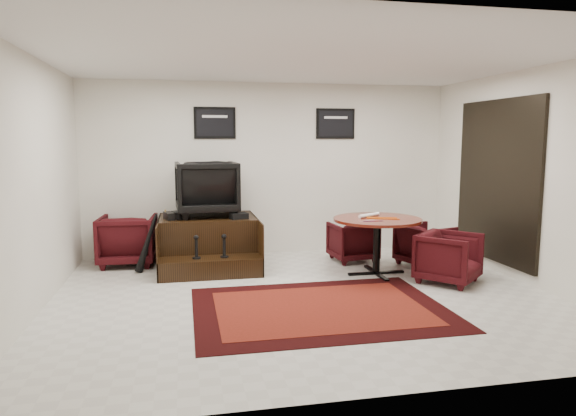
# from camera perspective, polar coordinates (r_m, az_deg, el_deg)

# --- Properties ---
(ground) EXTENTS (6.00, 6.00, 0.00)m
(ground) POSITION_cam_1_polar(r_m,az_deg,el_deg) (6.31, 1.94, -9.77)
(ground) COLOR silver
(ground) RESTS_ON ground
(room_shell) EXTENTS (6.02, 5.02, 2.81)m
(room_shell) POSITION_cam_1_polar(r_m,az_deg,el_deg) (6.25, 5.42, 6.66)
(room_shell) COLOR white
(room_shell) RESTS_ON ground
(area_rug) EXTENTS (2.81, 2.11, 0.01)m
(area_rug) POSITION_cam_1_polar(r_m,az_deg,el_deg) (5.88, 3.58, -11.06)
(area_rug) COLOR black
(area_rug) RESTS_ON ground
(shine_podium) EXTENTS (1.43, 1.48, 0.74)m
(shine_podium) POSITION_cam_1_polar(r_m,az_deg,el_deg) (7.80, -8.86, -3.91)
(shine_podium) COLOR black
(shine_podium) RESTS_ON ground
(shine_chair) EXTENTS (0.94, 0.88, 0.92)m
(shine_chair) POSITION_cam_1_polar(r_m,az_deg,el_deg) (7.82, -9.04, 2.49)
(shine_chair) COLOR black
(shine_chair) RESTS_ON shine_podium
(shoes_pair) EXTENTS (0.30, 0.34, 0.11)m
(shoes_pair) POSITION_cam_1_polar(r_m,az_deg,el_deg) (7.63, -12.63, -0.83)
(shoes_pair) COLOR black
(shoes_pair) RESTS_ON shine_podium
(polish_kit) EXTENTS (0.28, 0.23, 0.08)m
(polish_kit) POSITION_cam_1_polar(r_m,az_deg,el_deg) (7.51, -5.48, -0.89)
(polish_kit) COLOR black
(polish_kit) RESTS_ON shine_podium
(umbrella_black) EXTENTS (0.33, 0.12, 0.88)m
(umbrella_black) POSITION_cam_1_polar(r_m,az_deg,el_deg) (7.57, -15.37, -3.67)
(umbrella_black) COLOR black
(umbrella_black) RESTS_ON ground
(umbrella_hooked) EXTENTS (0.31, 0.12, 0.84)m
(umbrella_hooked) POSITION_cam_1_polar(r_m,az_deg,el_deg) (7.80, -15.25, -3.49)
(umbrella_hooked) COLOR black
(umbrella_hooked) RESTS_ON ground
(armchair_side) EXTENTS (0.86, 0.81, 0.84)m
(armchair_side) POSITION_cam_1_polar(r_m,az_deg,el_deg) (8.14, -17.37, -3.13)
(armchair_side) COLOR black
(armchair_side) RESTS_ON ground
(meeting_table) EXTENTS (1.22, 1.22, 0.80)m
(meeting_table) POSITION_cam_1_polar(r_m,az_deg,el_deg) (7.26, 9.88, -1.86)
(meeting_table) COLOR #4C110A
(meeting_table) RESTS_ON ground
(table_chair_back) EXTENTS (0.70, 0.67, 0.67)m
(table_chair_back) POSITION_cam_1_polar(r_m,az_deg,el_deg) (8.09, 7.20, -3.50)
(table_chair_back) COLOR black
(table_chair_back) RESTS_ON ground
(table_chair_window) EXTENTS (0.80, 0.83, 0.69)m
(table_chair_window) POSITION_cam_1_polar(r_m,az_deg,el_deg) (7.99, 14.97, -3.75)
(table_chair_window) COLOR black
(table_chair_window) RESTS_ON ground
(table_chair_corner) EXTENTS (0.98, 0.98, 0.74)m
(table_chair_corner) POSITION_cam_1_polar(r_m,az_deg,el_deg) (7.13, 17.44, -5.03)
(table_chair_corner) COLOR black
(table_chair_corner) RESTS_ON ground
(paper_roll) EXTENTS (0.38, 0.26, 0.05)m
(paper_roll) POSITION_cam_1_polar(r_m,az_deg,el_deg) (7.34, 9.00, -0.79)
(paper_roll) COLOR white
(paper_roll) RESTS_ON meeting_table
(table_clutter) EXTENTS (0.57, 0.35, 0.01)m
(table_clutter) POSITION_cam_1_polar(r_m,az_deg,el_deg) (7.19, 10.23, -1.14)
(table_clutter) COLOR #DE5A0C
(table_clutter) RESTS_ON meeting_table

